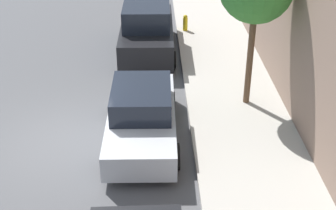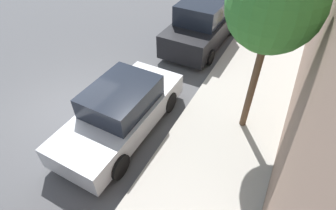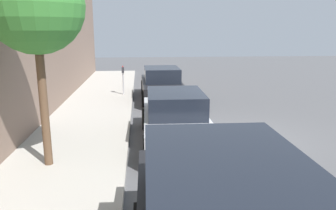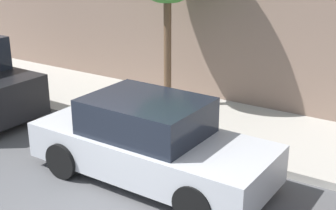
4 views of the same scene
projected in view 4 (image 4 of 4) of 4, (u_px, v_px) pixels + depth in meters
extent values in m
cube|color=#B2ADA3|center=(224.00, 126.00, 10.89)|extent=(2.99, 32.00, 0.15)
cube|color=#B7BABF|center=(151.00, 151.00, 8.51)|extent=(1.88, 4.53, 0.68)
cube|color=black|center=(146.00, 116.00, 8.33)|extent=(1.62, 2.13, 0.64)
cylinder|color=black|center=(63.00, 160.00, 8.62)|extent=(0.22, 0.69, 0.69)
cylinder|color=black|center=(120.00, 130.00, 9.97)|extent=(0.22, 0.69, 0.69)
cylinder|color=black|center=(194.00, 205.00, 7.19)|extent=(0.22, 0.69, 0.69)
cylinder|color=black|center=(241.00, 163.00, 8.54)|extent=(0.22, 0.69, 0.69)
cylinder|color=black|center=(24.00, 102.00, 11.77)|extent=(0.22, 0.63, 0.63)
cylinder|color=brown|center=(167.00, 47.00, 11.55)|extent=(0.19, 0.19, 3.06)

